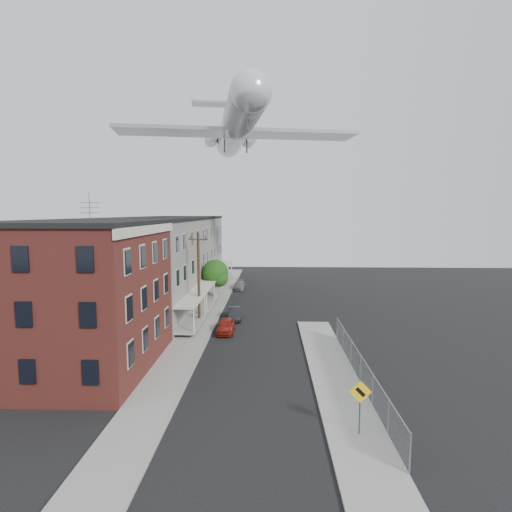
# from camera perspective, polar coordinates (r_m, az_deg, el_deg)

# --- Properties ---
(ground) EXTENTS (120.00, 120.00, 0.00)m
(ground) POSITION_cam_1_polar(r_m,az_deg,el_deg) (22.40, -1.47, -22.72)
(ground) COLOR black
(ground) RESTS_ON ground
(sidewalk_left) EXTENTS (3.00, 62.00, 0.12)m
(sidewalk_left) POSITION_cam_1_polar(r_m,az_deg,el_deg) (45.38, -6.63, -7.57)
(sidewalk_left) COLOR gray
(sidewalk_left) RESTS_ON ground
(sidewalk_right) EXTENTS (3.00, 26.00, 0.12)m
(sidewalk_right) POSITION_cam_1_polar(r_m,az_deg,el_deg) (28.07, 11.08, -16.48)
(sidewalk_right) COLOR gray
(sidewalk_right) RESTS_ON ground
(curb_left) EXTENTS (0.15, 62.00, 0.14)m
(curb_left) POSITION_cam_1_polar(r_m,az_deg,el_deg) (45.18, -4.79, -7.60)
(curb_left) COLOR gray
(curb_left) RESTS_ON ground
(curb_right) EXTENTS (0.15, 26.00, 0.14)m
(curb_right) POSITION_cam_1_polar(r_m,az_deg,el_deg) (27.88, 8.01, -16.56)
(curb_right) COLOR gray
(curb_right) RESTS_ON ground
(corner_building) EXTENTS (10.31, 12.30, 12.15)m
(corner_building) POSITION_cam_1_polar(r_m,az_deg,el_deg) (30.21, -24.08, -5.16)
(corner_building) COLOR #371311
(corner_building) RESTS_ON ground
(row_house_a) EXTENTS (11.98, 7.00, 10.30)m
(row_house_a) POSITION_cam_1_polar(r_m,az_deg,el_deg) (38.82, -17.88, -2.54)
(row_house_a) COLOR slate
(row_house_a) RESTS_ON ground
(row_house_b) EXTENTS (11.98, 7.00, 10.30)m
(row_house_b) POSITION_cam_1_polar(r_m,az_deg,el_deg) (45.40, -14.89, -1.22)
(row_house_b) COLOR slate
(row_house_b) RESTS_ON ground
(row_house_c) EXTENTS (11.98, 7.00, 10.30)m
(row_house_c) POSITION_cam_1_polar(r_m,az_deg,el_deg) (52.08, -12.67, -0.23)
(row_house_c) COLOR slate
(row_house_c) RESTS_ON ground
(row_house_d) EXTENTS (11.98, 7.00, 10.30)m
(row_house_d) POSITION_cam_1_polar(r_m,az_deg,el_deg) (58.84, -10.95, 0.53)
(row_house_d) COLOR slate
(row_house_d) RESTS_ON ground
(row_house_e) EXTENTS (11.98, 7.00, 10.30)m
(row_house_e) POSITION_cam_1_polar(r_m,az_deg,el_deg) (65.66, -9.59, 1.14)
(row_house_e) COLOR slate
(row_house_e) RESTS_ON ground
(chainlink_fence) EXTENTS (0.06, 18.06, 1.90)m
(chainlink_fence) POSITION_cam_1_polar(r_m,az_deg,el_deg) (27.09, 14.72, -15.30)
(chainlink_fence) COLOR gray
(chainlink_fence) RESTS_ON ground
(warning_sign) EXTENTS (1.10, 0.11, 2.80)m
(warning_sign) POSITION_cam_1_polar(r_m,az_deg,el_deg) (21.05, 14.66, -19.16)
(warning_sign) COLOR #515156
(warning_sign) RESTS_ON ground
(utility_pole) EXTENTS (1.80, 0.26, 9.00)m
(utility_pole) POSITION_cam_1_polar(r_m,az_deg,el_deg) (38.67, -8.19, -3.02)
(utility_pole) COLOR black
(utility_pole) RESTS_ON ground
(street_tree) EXTENTS (3.22, 3.20, 5.20)m
(street_tree) POSITION_cam_1_polar(r_m,az_deg,el_deg) (48.50, -5.72, -2.58)
(street_tree) COLOR black
(street_tree) RESTS_ON ground
(car_near) EXTENTS (1.60, 3.78, 1.28)m
(car_near) POSITION_cam_1_polar(r_m,az_deg,el_deg) (36.83, -4.35, -9.88)
(car_near) COLOR maroon
(car_near) RESTS_ON ground
(car_mid) EXTENTS (1.70, 3.80, 1.21)m
(car_mid) POSITION_cam_1_polar(r_m,az_deg,el_deg) (41.12, -3.12, -8.20)
(car_mid) COLOR black
(car_mid) RESTS_ON ground
(car_far) EXTENTS (1.56, 3.82, 1.11)m
(car_far) POSITION_cam_1_polar(r_m,az_deg,el_deg) (57.01, -2.39, -4.19)
(car_far) COLOR slate
(car_far) RESTS_ON ground
(airplane) EXTENTS (26.66, 30.45, 8.75)m
(airplane) POSITION_cam_1_polar(r_m,az_deg,el_deg) (48.54, -2.88, 17.96)
(airplane) COLOR silver
(airplane) RESTS_ON ground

